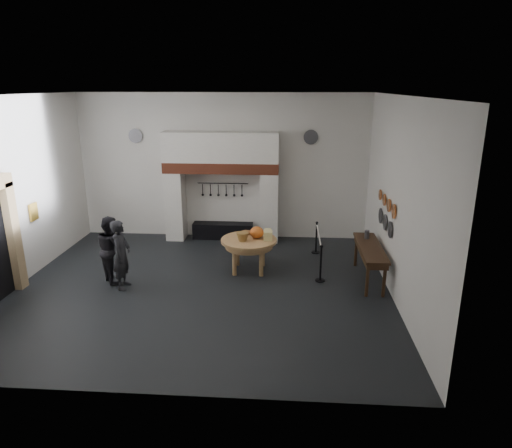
# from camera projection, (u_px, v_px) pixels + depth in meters

# --- Properties ---
(floor) EXTENTS (9.00, 8.00, 0.02)m
(floor) POSITION_uv_depth(u_px,v_px,m) (202.00, 287.00, 11.07)
(floor) COLOR black
(floor) RESTS_ON ground
(ceiling) EXTENTS (9.00, 8.00, 0.02)m
(ceiling) POSITION_uv_depth(u_px,v_px,m) (195.00, 95.00, 9.75)
(ceiling) COLOR silver
(ceiling) RESTS_ON wall_back
(wall_back) EXTENTS (9.00, 0.02, 4.50)m
(wall_back) POSITION_uv_depth(u_px,v_px,m) (223.00, 167.00, 14.22)
(wall_back) COLOR silver
(wall_back) RESTS_ON floor
(wall_front) EXTENTS (9.00, 0.02, 4.50)m
(wall_front) POSITION_uv_depth(u_px,v_px,m) (146.00, 263.00, 6.59)
(wall_front) COLOR silver
(wall_front) RESTS_ON floor
(wall_left) EXTENTS (0.02, 8.00, 4.50)m
(wall_left) POSITION_uv_depth(u_px,v_px,m) (9.00, 194.00, 10.71)
(wall_left) COLOR silver
(wall_left) RESTS_ON floor
(wall_right) EXTENTS (0.02, 8.00, 4.50)m
(wall_right) POSITION_uv_depth(u_px,v_px,m) (399.00, 201.00, 10.10)
(wall_right) COLOR silver
(wall_right) RESTS_ON floor
(chimney_pier_left) EXTENTS (0.55, 0.70, 2.15)m
(chimney_pier_left) POSITION_uv_depth(u_px,v_px,m) (176.00, 205.00, 14.33)
(chimney_pier_left) COLOR silver
(chimney_pier_left) RESTS_ON floor
(chimney_pier_right) EXTENTS (0.55, 0.70, 2.15)m
(chimney_pier_right) POSITION_uv_depth(u_px,v_px,m) (269.00, 207.00, 14.13)
(chimney_pier_right) COLOR silver
(chimney_pier_right) RESTS_ON floor
(hearth_brick_band) EXTENTS (3.50, 0.72, 0.32)m
(hearth_brick_band) POSITION_uv_depth(u_px,v_px,m) (221.00, 167.00, 13.87)
(hearth_brick_band) COLOR #9E442B
(hearth_brick_band) RESTS_ON chimney_pier_left
(chimney_hood) EXTENTS (3.50, 0.70, 0.90)m
(chimney_hood) POSITION_uv_depth(u_px,v_px,m) (221.00, 147.00, 13.69)
(chimney_hood) COLOR silver
(chimney_hood) RESTS_ON hearth_brick_band
(iron_range) EXTENTS (1.90, 0.45, 0.50)m
(iron_range) POSITION_uv_depth(u_px,v_px,m) (223.00, 231.00, 14.54)
(iron_range) COLOR black
(iron_range) RESTS_ON floor
(utensil_rail) EXTENTS (1.60, 0.02, 0.02)m
(utensil_rail) POSITION_uv_depth(u_px,v_px,m) (223.00, 183.00, 14.29)
(utensil_rail) COLOR black
(utensil_rail) RESTS_ON wall_back
(door_jamb_far) EXTENTS (0.22, 0.30, 2.60)m
(door_jamb_far) POSITION_uv_depth(u_px,v_px,m) (13.00, 237.00, 10.70)
(door_jamb_far) COLOR tan
(door_jamb_far) RESTS_ON floor
(wall_plaque) EXTENTS (0.05, 0.34, 0.44)m
(wall_plaque) POSITION_uv_depth(u_px,v_px,m) (34.00, 212.00, 11.66)
(wall_plaque) COLOR gold
(wall_plaque) RESTS_ON wall_left
(work_table) EXTENTS (1.54, 1.54, 0.07)m
(work_table) POSITION_uv_depth(u_px,v_px,m) (249.00, 240.00, 11.85)
(work_table) COLOR tan
(work_table) RESTS_ON floor
(pumpkin) EXTENTS (0.36, 0.36, 0.31)m
(pumpkin) POSITION_uv_depth(u_px,v_px,m) (257.00, 232.00, 11.88)
(pumpkin) COLOR orange
(pumpkin) RESTS_ON work_table
(cheese_block_big) EXTENTS (0.22, 0.22, 0.24)m
(cheese_block_big) POSITION_uv_depth(u_px,v_px,m) (268.00, 236.00, 11.72)
(cheese_block_big) COLOR #D2C57D
(cheese_block_big) RESTS_ON work_table
(cheese_block_small) EXTENTS (0.18, 0.18, 0.20)m
(cheese_block_small) POSITION_uv_depth(u_px,v_px,m) (268.00, 233.00, 12.02)
(cheese_block_small) COLOR #D0C47C
(cheese_block_small) RESTS_ON work_table
(wicker_basket) EXTENTS (0.34, 0.34, 0.22)m
(wicker_basket) POSITION_uv_depth(u_px,v_px,m) (243.00, 237.00, 11.68)
(wicker_basket) COLOR olive
(wicker_basket) RESTS_ON work_table
(bread_loaf) EXTENTS (0.31, 0.18, 0.13)m
(bread_loaf) POSITION_uv_depth(u_px,v_px,m) (246.00, 232.00, 12.16)
(bread_loaf) COLOR #AB643D
(bread_loaf) RESTS_ON work_table
(visitor_near) EXTENTS (0.42, 0.63, 1.70)m
(visitor_near) POSITION_uv_depth(u_px,v_px,m) (121.00, 255.00, 10.84)
(visitor_near) COLOR black
(visitor_near) RESTS_ON floor
(visitor_far) EXTENTS (1.00, 1.03, 1.66)m
(visitor_far) POSITION_uv_depth(u_px,v_px,m) (111.00, 249.00, 11.25)
(visitor_far) COLOR black
(visitor_far) RESTS_ON floor
(side_table) EXTENTS (0.55, 2.20, 0.06)m
(side_table) POSITION_uv_depth(u_px,v_px,m) (370.00, 248.00, 11.24)
(side_table) COLOR #3D2716
(side_table) RESTS_ON floor
(pewter_jug) EXTENTS (0.12, 0.12, 0.22)m
(pewter_jug) POSITION_uv_depth(u_px,v_px,m) (367.00, 234.00, 11.77)
(pewter_jug) COLOR #4E4E53
(pewter_jug) RESTS_ON side_table
(copper_pan_a) EXTENTS (0.03, 0.34, 0.34)m
(copper_pan_a) POSITION_uv_depth(u_px,v_px,m) (394.00, 211.00, 10.39)
(copper_pan_a) COLOR #C6662D
(copper_pan_a) RESTS_ON wall_right
(copper_pan_b) EXTENTS (0.03, 0.32, 0.32)m
(copper_pan_b) POSITION_uv_depth(u_px,v_px,m) (389.00, 205.00, 10.91)
(copper_pan_b) COLOR #C6662D
(copper_pan_b) RESTS_ON wall_right
(copper_pan_c) EXTENTS (0.03, 0.30, 0.30)m
(copper_pan_c) POSITION_uv_depth(u_px,v_px,m) (384.00, 200.00, 11.43)
(copper_pan_c) COLOR #C6662D
(copper_pan_c) RESTS_ON wall_right
(copper_pan_d) EXTENTS (0.03, 0.28, 0.28)m
(copper_pan_d) POSITION_uv_depth(u_px,v_px,m) (380.00, 195.00, 11.96)
(copper_pan_d) COLOR #C6662D
(copper_pan_d) RESTS_ON wall_right
(pewter_plate_left) EXTENTS (0.03, 0.40, 0.40)m
(pewter_plate_left) POSITION_uv_depth(u_px,v_px,m) (390.00, 230.00, 10.72)
(pewter_plate_left) COLOR #4C4C51
(pewter_plate_left) RESTS_ON wall_right
(pewter_plate_mid) EXTENTS (0.03, 0.40, 0.40)m
(pewter_plate_mid) POSITION_uv_depth(u_px,v_px,m) (385.00, 222.00, 11.30)
(pewter_plate_mid) COLOR #4C4C51
(pewter_plate_mid) RESTS_ON wall_right
(pewter_plate_right) EXTENTS (0.03, 0.40, 0.40)m
(pewter_plate_right) POSITION_uv_depth(u_px,v_px,m) (380.00, 216.00, 11.87)
(pewter_plate_right) COLOR #4C4C51
(pewter_plate_right) RESTS_ON wall_right
(pewter_plate_back_left) EXTENTS (0.44, 0.03, 0.44)m
(pewter_plate_back_left) POSITION_uv_depth(u_px,v_px,m) (135.00, 136.00, 14.09)
(pewter_plate_back_left) COLOR #4C4C51
(pewter_plate_back_left) RESTS_ON wall_back
(pewter_plate_back_right) EXTENTS (0.44, 0.03, 0.44)m
(pewter_plate_back_right) POSITION_uv_depth(u_px,v_px,m) (311.00, 137.00, 13.72)
(pewter_plate_back_right) COLOR #4C4C51
(pewter_plate_back_right) RESTS_ON wall_back
(barrier_post_near) EXTENTS (0.05, 0.05, 0.90)m
(barrier_post_near) POSITION_uv_depth(u_px,v_px,m) (321.00, 264.00, 11.31)
(barrier_post_near) COLOR black
(barrier_post_near) RESTS_ON floor
(barrier_post_far) EXTENTS (0.05, 0.05, 0.90)m
(barrier_post_far) POSITION_uv_depth(u_px,v_px,m) (316.00, 238.00, 13.21)
(barrier_post_far) COLOR black
(barrier_post_far) RESTS_ON floor
(barrier_rope) EXTENTS (0.04, 2.00, 0.04)m
(barrier_rope) POSITION_uv_depth(u_px,v_px,m) (319.00, 236.00, 12.14)
(barrier_rope) COLOR silver
(barrier_rope) RESTS_ON barrier_post_near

